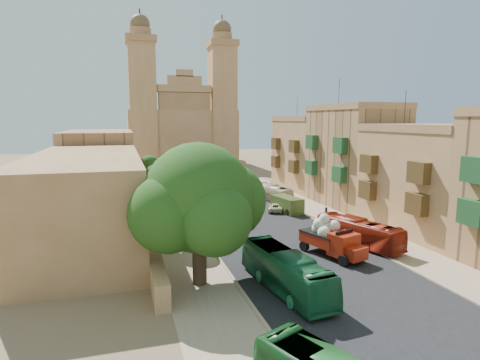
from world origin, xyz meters
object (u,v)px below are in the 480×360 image
bus_cream_east (273,193)px  pedestrian_a (392,242)px  ficus_tree (200,201)px  car_white_a (220,204)px  pedestrian_c (326,215)px  church (181,129)px  red_truck (332,238)px  olive_pickup (287,205)px  street_tree_b (164,196)px  car_white_b (237,193)px  car_blue_a (232,229)px  bus_green_north (285,271)px  car_blue_b (178,174)px  street_tree_c (155,176)px  car_cream (276,207)px  street_tree_a (177,213)px  bus_red_east (358,232)px  street_tree_d (150,166)px  car_dkblue (198,183)px

bus_cream_east → pedestrian_a: 24.63m
ficus_tree → pedestrian_a: (17.81, 2.13, -5.15)m
car_white_a → pedestrian_c: (9.77, -10.88, 0.26)m
pedestrian_c → church: bearing=-153.6°
red_truck → olive_pickup: bearing=80.2°
red_truck → street_tree_b: bearing=125.9°
bus_cream_east → pedestrian_c: bus_cream_east is taller
bus_cream_east → car_white_b: size_ratio=2.33×
ficus_tree → car_white_a: 25.21m
ficus_tree → street_tree_b: size_ratio=2.45×
street_tree_b → car_blue_a: bearing=-55.1°
church → bus_green_north: 77.87m
church → car_blue_b: church is taller
church → bus_green_north: size_ratio=3.64×
street_tree_c → car_cream: (14.25, -11.91, -2.97)m
pedestrian_a → street_tree_a: bearing=-42.3°
car_cream → pedestrian_a: pedestrian_a is taller
bus_green_north → car_cream: bus_green_north is taller
car_blue_a → bus_cream_east: bearing=80.1°
pedestrian_c → street_tree_a: bearing=-55.4°
street_tree_a → bus_green_north: 12.47m
church → olive_pickup: church is taller
street_tree_c → car_cream: street_tree_c is taller
bus_red_east → car_white_a: size_ratio=2.15×
street_tree_a → car_white_a: (7.73, 15.59, -2.79)m
street_tree_d → car_dkblue: (8.21, -1.98, -3.21)m
olive_pickup → car_dkblue: olive_pickup is taller
street_tree_b → car_dkblue: size_ratio=1.06×
car_blue_a → olive_pickup: bearing=64.0°
street_tree_c → bus_cream_east: bearing=-18.1°
pedestrian_c → street_tree_d: bearing=-131.3°
bus_red_east → car_dkblue: bus_red_east is taller
church → bus_red_east: (6.50, -69.98, -8.25)m
street_tree_c → olive_pickup: size_ratio=1.02×
street_tree_d → car_dkblue: street_tree_d is taller
bus_red_east → car_white_b: 26.57m
street_tree_a → pedestrian_c: 18.30m
ficus_tree → bus_red_east: ficus_tree is taller
street_tree_d → car_white_a: size_ratio=1.33×
pedestrian_a → ficus_tree: bearing=-17.8°
olive_pickup → pedestrian_a: size_ratio=2.83×
bus_green_north → bus_cream_east: (10.34, 29.40, -0.22)m
olive_pickup → car_blue_b: bearing=103.8°
street_tree_b → car_white_b: 16.46m
street_tree_a → car_blue_a: street_tree_a is taller
car_cream → car_blue_b: bearing=-55.3°
car_white_a → car_blue_b: car_white_a is taller
bus_cream_east → car_white_b: bus_cream_east is taller
church → bus_red_east: church is taller
ficus_tree → red_truck: size_ratio=1.57×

